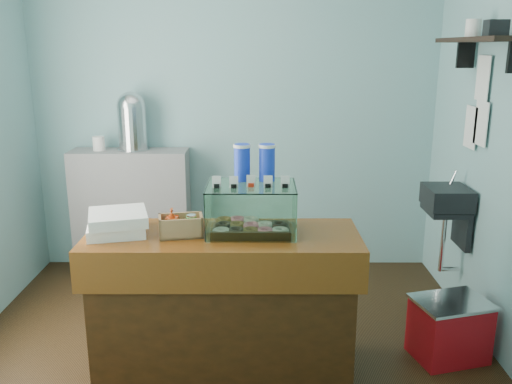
{
  "coord_description": "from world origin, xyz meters",
  "views": [
    {
      "loc": [
        0.2,
        -3.24,
        1.95
      ],
      "look_at": [
        0.19,
        -0.15,
        1.13
      ],
      "focal_mm": 38.0,
      "sensor_mm": 36.0,
      "label": 1
    }
  ],
  "objects_px": {
    "counter": "(224,303)",
    "red_cooler": "(449,329)",
    "display_case": "(251,203)",
    "coffee_urn": "(132,120)"
  },
  "relations": [
    {
      "from": "coffee_urn",
      "to": "red_cooler",
      "type": "xyz_separation_m",
      "value": [
        2.3,
        -1.44,
        -1.16
      ]
    },
    {
      "from": "display_case",
      "to": "coffee_urn",
      "type": "bearing_deg",
      "value": 124.42
    },
    {
      "from": "coffee_urn",
      "to": "display_case",
      "type": "bearing_deg",
      "value": -56.01
    },
    {
      "from": "display_case",
      "to": "red_cooler",
      "type": "xyz_separation_m",
      "value": [
        1.27,
        0.08,
        -0.86
      ]
    },
    {
      "from": "counter",
      "to": "red_cooler",
      "type": "height_order",
      "value": "counter"
    },
    {
      "from": "counter",
      "to": "display_case",
      "type": "height_order",
      "value": "display_case"
    },
    {
      "from": "coffee_urn",
      "to": "counter",
      "type": "bearing_deg",
      "value": -61.65
    },
    {
      "from": "counter",
      "to": "coffee_urn",
      "type": "xyz_separation_m",
      "value": [
        -0.86,
        1.59,
        0.9
      ]
    },
    {
      "from": "red_cooler",
      "to": "display_case",
      "type": "bearing_deg",
      "value": 168.54
    },
    {
      "from": "counter",
      "to": "display_case",
      "type": "xyz_separation_m",
      "value": [
        0.17,
        0.07,
        0.61
      ]
    }
  ]
}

